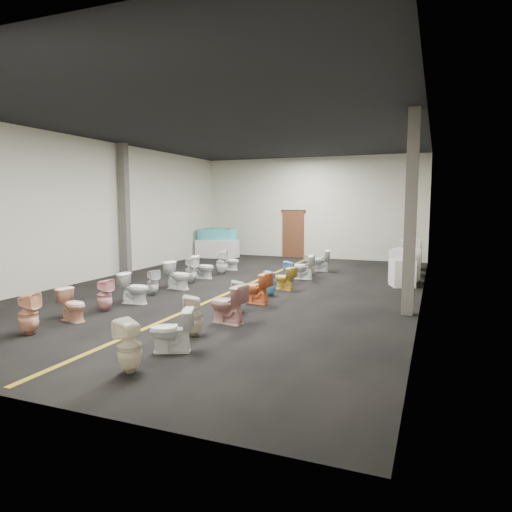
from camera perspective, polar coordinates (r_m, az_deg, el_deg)
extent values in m
plane|color=black|center=(13.37, -2.07, -4.03)|extent=(16.00, 16.00, 0.00)
plane|color=black|center=(13.29, -2.16, 15.41)|extent=(16.00, 16.00, 0.00)
plane|color=beige|center=(20.71, 6.88, 5.98)|extent=(10.00, 0.00, 10.00)
plane|color=beige|center=(15.83, -19.00, 5.47)|extent=(0.00, 16.00, 16.00)
plane|color=beige|center=(12.03, 20.35, 5.16)|extent=(0.00, 16.00, 16.00)
cube|color=olive|center=(13.37, -2.07, -4.01)|extent=(0.12, 15.60, 0.01)
cube|color=#562D19|center=(20.92, 4.67, 2.72)|extent=(1.00, 0.10, 2.10)
cube|color=#331C11|center=(20.89, 4.71, 5.65)|extent=(1.15, 0.08, 0.10)
cube|color=#59544C|center=(16.45, -16.06, 5.61)|extent=(0.25, 0.25, 4.50)
cube|color=#59544C|center=(10.54, 18.78, 5.07)|extent=(0.25, 0.25, 4.50)
cube|color=white|center=(20.88, -4.84, 0.94)|extent=(1.91, 1.10, 0.81)
cube|color=#43B8C3|center=(20.83, -4.86, 2.70)|extent=(1.35, 1.00, 0.50)
cylinder|color=#43B8C3|center=(20.92, -6.49, 2.70)|extent=(0.66, 0.66, 0.50)
cylinder|color=#43B8C3|center=(20.75, -3.22, 2.70)|extent=(0.66, 0.66, 0.50)
cube|color=teal|center=(20.81, -4.86, 3.25)|extent=(1.09, 0.75, 0.20)
cube|color=silver|center=(14.23, 17.83, -2.04)|extent=(0.81, 0.81, 0.81)
cube|color=silver|center=(15.12, 18.08, -1.11)|extent=(0.94, 0.94, 1.04)
cube|color=silver|center=(16.50, 18.38, -0.76)|extent=(0.83, 0.83, 0.89)
cube|color=silver|center=(18.02, 18.68, 0.17)|extent=(0.82, 0.82, 1.10)
imported|color=#FFB88F|center=(9.66, -26.58, -6.47)|extent=(0.44, 0.43, 0.80)
imported|color=#FCBB99|center=(10.37, -21.93, -5.68)|extent=(0.74, 0.51, 0.69)
imported|color=#F9AEAF|center=(11.05, -18.41, -4.66)|extent=(0.36, 0.36, 0.75)
imported|color=white|center=(11.68, -14.92, -3.91)|extent=(0.78, 0.50, 0.76)
imported|color=silver|center=(12.59, -12.78, -3.24)|extent=(0.42, 0.42, 0.70)
imported|color=white|center=(13.35, -9.70, -2.40)|extent=(0.82, 0.52, 0.80)
imported|color=silver|center=(14.29, -8.14, -1.74)|extent=(0.45, 0.44, 0.81)
imported|color=white|center=(15.11, -6.61, -1.38)|extent=(0.76, 0.46, 0.75)
imported|color=white|center=(15.91, -4.32, -0.79)|extent=(0.46, 0.46, 0.84)
imported|color=white|center=(16.89, -3.24, -0.65)|extent=(0.73, 0.53, 0.66)
imported|color=beige|center=(7.02, -15.56, -10.81)|extent=(0.45, 0.45, 0.80)
imported|color=white|center=(7.79, -10.50, -9.14)|extent=(0.83, 0.67, 0.74)
imported|color=beige|center=(8.65, -7.83, -7.38)|extent=(0.47, 0.46, 0.78)
imported|color=#DB9D98|center=(9.46, -3.63, -5.96)|extent=(0.88, 0.60, 0.83)
imported|color=silver|center=(10.37, -2.12, -5.07)|extent=(0.43, 0.43, 0.74)
imported|color=orange|center=(11.29, -0.05, -3.98)|extent=(0.85, 0.59, 0.79)
imported|color=#65B3D9|center=(12.22, 1.81, -3.42)|extent=(0.33, 0.32, 0.68)
imported|color=yellow|center=(13.08, 3.60, -2.78)|extent=(0.75, 0.59, 0.67)
imported|color=#6CA5E0|center=(13.95, 4.24, -2.08)|extent=(0.34, 0.34, 0.72)
imported|color=white|center=(14.96, 5.81, -1.36)|extent=(0.82, 0.53, 0.80)
imported|color=beige|center=(15.83, 6.78, -1.06)|extent=(0.44, 0.43, 0.73)
imported|color=silver|center=(16.73, 7.90, -0.56)|extent=(0.84, 0.58, 0.79)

